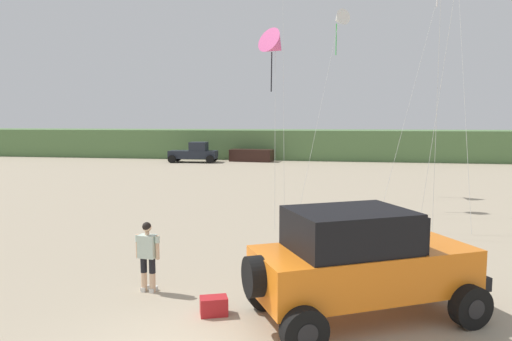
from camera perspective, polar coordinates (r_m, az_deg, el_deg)
name	(u,v)px	position (r m, az deg, el deg)	size (l,w,h in m)	color
dune_ridge	(337,144)	(51.45, 9.83, 3.20)	(90.00, 8.67, 3.04)	#567A47
jeep	(361,261)	(9.79, 12.70, -10.71)	(5.00, 4.12, 2.26)	orange
person_watching	(148,253)	(11.36, -13.09, -9.75)	(0.62, 0.33, 1.67)	#DBB28E
cooler_box	(214,306)	(10.09, -5.17, -16.14)	(0.56, 0.36, 0.38)	#B21E23
distant_pickup	(195,153)	(45.89, -7.50, 2.17)	(4.74, 2.72, 1.98)	#1E232D
distant_sedan	(252,155)	(46.51, -0.55, 1.86)	(4.20, 1.70, 1.20)	black
kite_pink_ribbon	(275,45)	(19.58, 2.36, 15.01)	(1.63, 3.32, 7.71)	#E04C93
kite_black_sled	(339,19)	(27.58, 10.12, 17.73)	(2.31, 6.53, 10.19)	white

